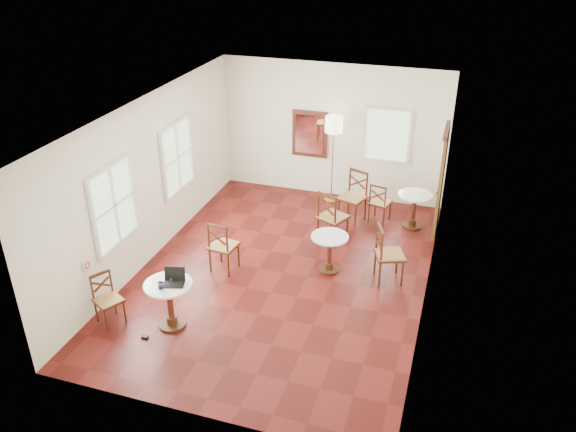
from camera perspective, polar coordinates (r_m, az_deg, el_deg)
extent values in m
plane|color=#56120E|center=(10.42, -0.50, -5.61)|extent=(7.00, 7.00, 0.00)
cube|color=white|center=(12.81, 4.40, 8.32)|extent=(5.00, 0.02, 3.00)
cube|color=white|center=(6.93, -9.75, -10.22)|extent=(5.00, 0.02, 3.00)
cube|color=white|center=(10.66, -13.44, 3.56)|extent=(0.02, 7.00, 3.00)
cube|color=white|center=(9.29, 14.27, -0.24)|extent=(0.02, 7.00, 3.00)
cube|color=white|center=(9.13, -0.58, 10.35)|extent=(5.00, 7.00, 0.02)
cube|color=brown|center=(11.66, 14.84, 3.07)|extent=(0.06, 0.90, 2.10)
cube|color=#412110|center=(11.26, 15.41, 8.18)|extent=(0.08, 1.02, 0.08)
sphere|color=#BF8C3F|center=(11.39, 14.39, 2.25)|extent=(0.07, 0.07, 0.07)
cube|color=#511F15|center=(12.92, 2.17, 8.08)|extent=(0.80, 0.05, 1.05)
cube|color=white|center=(12.89, 2.13, 8.04)|extent=(0.64, 0.02, 0.88)
cube|color=white|center=(9.38, -19.26, -4.61)|extent=(0.02, 0.16, 0.16)
torus|color=red|center=(9.37, -19.18, -4.63)|extent=(0.02, 0.12, 0.12)
cube|color=white|center=(9.72, -16.79, 1.03)|extent=(0.06, 1.22, 1.42)
cube|color=white|center=(11.43, -10.85, 5.74)|extent=(0.06, 1.22, 1.42)
cube|color=white|center=(12.56, 9.75, 7.85)|extent=(1.02, 0.06, 1.22)
cylinder|color=#412110|center=(9.37, -11.33, -10.41)|extent=(0.42, 0.42, 0.04)
cylinder|color=#412110|center=(9.32, -11.38, -10.00)|extent=(0.17, 0.17, 0.13)
cylinder|color=#511F15|center=(9.13, -11.56, -8.43)|extent=(0.09, 0.09, 0.63)
cylinder|color=#412110|center=(8.96, -11.74, -6.90)|extent=(0.15, 0.15, 0.06)
cylinder|color=white|center=(8.94, -11.77, -6.65)|extent=(0.74, 0.74, 0.03)
cylinder|color=#412110|center=(10.51, 4.03, -5.24)|extent=(0.38, 0.38, 0.04)
cylinder|color=#412110|center=(10.47, 4.04, -4.89)|extent=(0.15, 0.15, 0.11)
cylinder|color=#511F15|center=(10.32, 4.10, -3.55)|extent=(0.09, 0.09, 0.57)
cylinder|color=#412110|center=(10.19, 4.15, -2.26)|extent=(0.13, 0.13, 0.06)
cylinder|color=white|center=(10.17, 4.15, -2.06)|extent=(0.67, 0.67, 0.03)
cylinder|color=#412110|center=(12.18, 12.13, -0.93)|extent=(0.40, 0.40, 0.04)
cylinder|color=#412110|center=(12.14, 12.17, -0.61)|extent=(0.16, 0.16, 0.12)
cylinder|color=#511F15|center=(12.01, 12.31, 0.64)|extent=(0.09, 0.09, 0.59)
cylinder|color=#412110|center=(11.89, 12.44, 1.84)|extent=(0.14, 0.14, 0.06)
cylinder|color=white|center=(11.87, 12.46, 2.03)|extent=(0.69, 0.69, 0.03)
cylinder|color=#412110|center=(10.53, -4.91, -3.85)|extent=(0.04, 0.04, 0.47)
cylinder|color=#412110|center=(10.26, -5.92, -4.83)|extent=(0.04, 0.04, 0.47)
cylinder|color=#412110|center=(10.69, -6.66, -3.41)|extent=(0.04, 0.04, 0.47)
cylinder|color=#412110|center=(10.43, -7.70, -4.36)|extent=(0.04, 0.04, 0.47)
cube|color=#412110|center=(10.35, -6.36, -2.98)|extent=(0.51, 0.51, 0.03)
cube|color=#A17041|center=(10.35, -6.37, -2.91)|extent=(0.48, 0.48, 0.04)
cylinder|color=#412110|center=(10.00, -6.05, -2.45)|extent=(0.04, 0.04, 0.52)
cylinder|color=#412110|center=(10.18, -7.87, -2.01)|extent=(0.04, 0.04, 0.52)
cube|color=#412110|center=(9.98, -7.04, -1.04)|extent=(0.39, 0.08, 0.05)
cube|color=#511F15|center=(10.09, -6.97, -2.18)|extent=(0.34, 0.07, 0.23)
cube|color=#511F15|center=(10.09, -6.97, -2.18)|extent=(0.34, 0.07, 0.23)
cylinder|color=#412110|center=(9.40, -17.54, -9.78)|extent=(0.03, 0.03, 0.40)
cylinder|color=#412110|center=(9.64, -18.41, -8.89)|extent=(0.03, 0.03, 0.40)
cylinder|color=#412110|center=(9.50, -15.83, -9.06)|extent=(0.03, 0.03, 0.40)
cylinder|color=#412110|center=(9.74, -16.74, -8.20)|extent=(0.03, 0.03, 0.40)
cube|color=#412110|center=(9.45, -17.30, -7.98)|extent=(0.53, 0.53, 0.03)
cube|color=#A17041|center=(9.45, -17.31, -7.92)|extent=(0.50, 0.50, 0.04)
cylinder|color=#412110|center=(9.41, -18.79, -6.82)|extent=(0.03, 0.03, 0.44)
cylinder|color=#412110|center=(9.51, -17.08, -6.14)|extent=(0.03, 0.03, 0.44)
cube|color=#412110|center=(9.35, -18.11, -5.45)|extent=(0.19, 0.31, 0.04)
cube|color=#511F15|center=(9.45, -17.94, -6.44)|extent=(0.16, 0.26, 0.19)
cube|color=#511F15|center=(9.45, -17.94, -6.44)|extent=(0.16, 0.26, 0.19)
cylinder|color=#412110|center=(11.35, 5.85, -1.29)|extent=(0.04, 0.04, 0.51)
cylinder|color=#412110|center=(11.06, 4.59, -2.05)|extent=(0.04, 0.04, 0.51)
cylinder|color=#412110|center=(11.56, 4.23, -0.64)|extent=(0.04, 0.04, 0.51)
cylinder|color=#412110|center=(11.27, 2.95, -1.37)|extent=(0.04, 0.04, 0.51)
cube|color=#412110|center=(11.18, 4.45, -0.16)|extent=(0.66, 0.66, 0.03)
cube|color=#A17041|center=(11.18, 4.46, -0.08)|extent=(0.63, 0.63, 0.05)
cylinder|color=#412110|center=(10.80, 4.70, 0.44)|extent=(0.04, 0.04, 0.57)
cylinder|color=#412110|center=(11.02, 3.02, 1.08)|extent=(0.04, 0.04, 0.57)
cube|color=#412110|center=(10.80, 3.89, 2.00)|extent=(0.41, 0.21, 0.06)
cube|color=#511F15|center=(10.91, 3.85, 0.82)|extent=(0.35, 0.18, 0.25)
cube|color=#511F15|center=(10.91, 3.85, 0.82)|extent=(0.35, 0.18, 0.25)
cylinder|color=#412110|center=(10.14, 11.23, -5.58)|extent=(0.04, 0.04, 0.49)
cylinder|color=#412110|center=(10.05, 9.04, -5.70)|extent=(0.04, 0.04, 0.49)
cylinder|color=#412110|center=(10.46, 10.71, -4.40)|extent=(0.04, 0.04, 0.49)
cylinder|color=#412110|center=(10.37, 8.58, -4.51)|extent=(0.04, 0.04, 0.49)
cube|color=#412110|center=(10.12, 10.00, -3.83)|extent=(0.63, 0.63, 0.03)
cube|color=#A17041|center=(10.11, 10.01, -3.75)|extent=(0.60, 0.60, 0.04)
cylinder|color=#412110|center=(9.78, 9.26, -3.14)|extent=(0.04, 0.04, 0.55)
cylinder|color=#412110|center=(10.11, 8.79, -2.00)|extent=(0.04, 0.04, 0.55)
cube|color=#412110|center=(9.82, 9.12, -1.28)|extent=(0.19, 0.40, 0.05)
cube|color=#511F15|center=(9.94, 9.02, -2.50)|extent=(0.16, 0.34, 0.24)
cube|color=#511F15|center=(9.94, 9.02, -2.50)|extent=(0.16, 0.34, 0.24)
cylinder|color=#412110|center=(12.28, 10.03, 0.52)|extent=(0.03, 0.03, 0.42)
cylinder|color=#412110|center=(12.00, 9.42, -0.09)|extent=(0.03, 0.03, 0.42)
cylinder|color=#412110|center=(12.39, 8.61, 0.89)|extent=(0.03, 0.03, 0.42)
cylinder|color=#412110|center=(12.11, 7.98, 0.29)|extent=(0.03, 0.03, 0.42)
cube|color=#412110|center=(12.10, 9.08, 1.30)|extent=(0.49, 0.49, 0.03)
cube|color=#A17041|center=(12.09, 9.09, 1.36)|extent=(0.47, 0.47, 0.04)
cylinder|color=#412110|center=(11.81, 9.58, 1.79)|extent=(0.03, 0.03, 0.46)
cylinder|color=#412110|center=(11.92, 8.11, 2.16)|extent=(0.03, 0.03, 0.46)
cube|color=#412110|center=(11.77, 8.92, 2.91)|extent=(0.35, 0.11, 0.05)
cube|color=#511F15|center=(11.86, 8.85, 2.02)|extent=(0.30, 0.09, 0.20)
cube|color=#511F15|center=(11.86, 8.85, 2.02)|extent=(0.30, 0.09, 0.20)
cylinder|color=#412110|center=(12.06, 5.01, 0.57)|extent=(0.04, 0.04, 0.51)
cylinder|color=#412110|center=(12.37, 6.00, 1.25)|extent=(0.04, 0.04, 0.51)
cylinder|color=#412110|center=(11.88, 6.67, 0.04)|extent=(0.04, 0.04, 0.51)
cylinder|color=#412110|center=(12.19, 7.63, 0.75)|extent=(0.04, 0.04, 0.51)
cube|color=#412110|center=(12.01, 6.39, 1.76)|extent=(0.63, 0.63, 0.03)
cube|color=#A17041|center=(12.00, 6.39, 1.83)|extent=(0.60, 0.60, 0.04)
cylinder|color=#412110|center=(12.14, 6.12, 3.51)|extent=(0.04, 0.04, 0.56)
cylinder|color=#412110|center=(11.97, 7.79, 3.04)|extent=(0.04, 0.04, 0.56)
cube|color=#412110|center=(11.95, 7.02, 4.41)|extent=(0.42, 0.17, 0.06)
cube|color=#511F15|center=(12.05, 6.95, 3.33)|extent=(0.35, 0.14, 0.25)
cube|color=#511F15|center=(12.05, 6.95, 3.33)|extent=(0.35, 0.14, 0.25)
cylinder|color=#BF8C3F|center=(13.04, 4.27, 1.61)|extent=(0.31, 0.31, 0.03)
cylinder|color=#BF8C3F|center=(12.68, 4.41, 5.18)|extent=(0.03, 0.03, 1.79)
cylinder|color=beige|center=(12.37, 4.55, 9.00)|extent=(0.38, 0.38, 0.33)
cube|color=black|center=(8.90, -11.19, -6.57)|extent=(0.36, 0.31, 0.02)
cube|color=black|center=(8.89, -11.20, -6.52)|extent=(0.28, 0.20, 0.00)
cube|color=black|center=(8.93, -11.11, -5.59)|extent=(0.32, 0.15, 0.21)
cube|color=silver|center=(8.93, -11.11, -5.59)|extent=(0.28, 0.13, 0.17)
ellipsoid|color=black|center=(8.95, -12.47, -6.41)|extent=(0.11, 0.08, 0.04)
cylinder|color=#101136|center=(8.82, -12.50, -6.81)|extent=(0.07, 0.07, 0.08)
torus|color=#101136|center=(8.80, -12.27, -6.86)|extent=(0.05, 0.01, 0.05)
cylinder|color=white|center=(8.90, -11.43, -6.32)|extent=(0.05, 0.05, 0.09)
cube|color=black|center=(9.21, -13.95, -11.52)|extent=(0.10, 0.06, 0.04)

